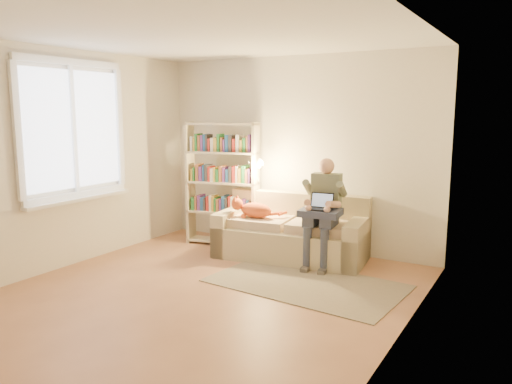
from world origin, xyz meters
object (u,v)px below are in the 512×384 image
Objects in this scene: sofa at (292,235)px; bookshelf at (222,178)px; person at (323,205)px; laptop at (316,205)px; cat at (255,209)px.

bookshelf is at bearing 168.37° from sofa.
bookshelf is at bearing 166.49° from person.
bookshelf is (-1.55, 0.29, 0.19)m from laptop.
cat is at bearing -33.09° from bookshelf.
bookshelf is (-1.13, 0.09, 0.66)m from sofa.
laptop is at bearing -118.91° from person.
laptop is (0.86, -0.02, 0.15)m from cat.
sofa is 0.57m from cat.
cat is 0.38× the size of bookshelf.
bookshelf reaches higher than sofa.
sofa reaches higher than cat.
bookshelf reaches higher than person.
sofa is 0.66m from laptop.
person reaches higher than laptop.
person is at bearing -18.01° from sofa.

